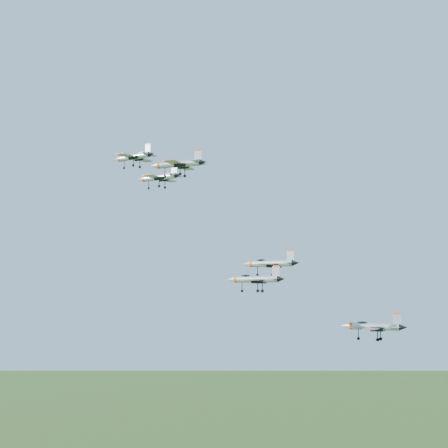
% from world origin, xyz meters
% --- Properties ---
extents(jet_lead, '(13.52, 11.36, 3.63)m').
position_xyz_m(jet_lead, '(-26.86, 10.63, 161.63)').
color(jet_lead, '#A7ACB4').
extents(jet_left_high, '(11.82, 9.86, 3.16)m').
position_xyz_m(jet_left_high, '(-11.86, -3.26, 153.00)').
color(jet_left_high, '#A7ACB4').
extents(jet_right_high, '(12.21, 10.07, 3.27)m').
position_xyz_m(jet_right_high, '(-1.43, -14.37, 153.07)').
color(jet_right_high, '#A7ACB4').
extents(jet_left_low, '(13.95, 11.58, 3.73)m').
position_xyz_m(jet_left_low, '(9.10, 10.39, 134.36)').
color(jet_left_low, '#A7ACB4').
extents(jet_right_low, '(11.75, 9.71, 3.14)m').
position_xyz_m(jet_right_low, '(14.16, -13.12, 130.44)').
color(jet_right_low, '#A7ACB4').
extents(jet_trail, '(13.05, 10.80, 3.49)m').
position_xyz_m(jet_trail, '(32.87, 2.06, 121.43)').
color(jet_trail, '#A7ACB4').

